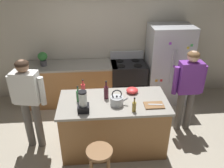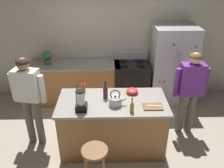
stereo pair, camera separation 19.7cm
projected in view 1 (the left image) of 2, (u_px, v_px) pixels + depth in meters
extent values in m
plane|color=#B2A893|center=(113.00, 145.00, 4.08)|extent=(14.00, 14.00, 0.00)
cube|color=beige|center=(106.00, 40.00, 5.17)|extent=(8.00, 0.10, 2.70)
cube|color=#9E6B3D|center=(113.00, 125.00, 3.88)|extent=(1.69, 0.80, 0.89)
cube|color=gray|center=(113.00, 102.00, 3.66)|extent=(1.75, 0.86, 0.04)
cube|color=#9E6B3D|center=(73.00, 84.00, 5.19)|extent=(2.00, 0.64, 0.89)
cube|color=gray|center=(71.00, 65.00, 4.97)|extent=(2.00, 0.64, 0.04)
cube|color=#B7BABF|center=(168.00, 65.00, 5.09)|extent=(0.90, 0.70, 1.76)
cylinder|color=#B7BABF|center=(171.00, 68.00, 4.72)|extent=(0.02, 0.02, 0.79)
cylinder|color=#B7BABF|center=(175.00, 68.00, 4.72)|extent=(0.02, 0.02, 0.79)
cube|color=purple|center=(174.00, 66.00, 4.72)|extent=(0.05, 0.01, 0.05)
cube|color=yellow|center=(188.00, 48.00, 4.56)|extent=(0.05, 0.01, 0.05)
cube|color=red|center=(161.00, 80.00, 4.86)|extent=(0.05, 0.01, 0.05)
cube|color=#3FB259|center=(192.00, 45.00, 4.54)|extent=(0.05, 0.01, 0.05)
cube|color=orange|center=(156.00, 81.00, 4.85)|extent=(0.05, 0.01, 0.05)
cube|color=purple|center=(170.00, 44.00, 4.48)|extent=(0.05, 0.01, 0.05)
cube|color=black|center=(128.00, 82.00, 5.24)|extent=(0.76, 0.64, 0.93)
cube|color=black|center=(130.00, 91.00, 4.97)|extent=(0.60, 0.01, 0.24)
cube|color=#B7BABF|center=(127.00, 55.00, 5.23)|extent=(0.76, 0.06, 0.18)
cylinder|color=black|center=(121.00, 66.00, 4.87)|extent=(0.18, 0.18, 0.01)
cylinder|color=black|center=(138.00, 66.00, 4.90)|extent=(0.18, 0.18, 0.01)
cylinder|color=black|center=(120.00, 61.00, 5.14)|extent=(0.18, 0.18, 0.01)
cylinder|color=black|center=(135.00, 60.00, 5.16)|extent=(0.18, 0.18, 0.01)
cylinder|color=#66605B|center=(29.00, 124.00, 3.91)|extent=(0.15, 0.15, 0.90)
cylinder|color=#66605B|center=(39.00, 124.00, 3.90)|extent=(0.15, 0.15, 0.90)
cube|color=white|center=(26.00, 88.00, 3.57)|extent=(0.43, 0.29, 0.53)
cylinder|color=white|center=(12.00, 89.00, 3.62)|extent=(0.10, 0.10, 0.48)
cylinder|color=white|center=(42.00, 91.00, 3.57)|extent=(0.10, 0.10, 0.48)
sphere|color=#8C664C|center=(22.00, 66.00, 3.40)|extent=(0.23, 0.23, 0.20)
ellipsoid|color=#332319|center=(21.00, 64.00, 3.38)|extent=(0.24, 0.24, 0.12)
cylinder|color=#66605B|center=(188.00, 110.00, 4.34)|extent=(0.13, 0.13, 0.82)
cylinder|color=#66605B|center=(179.00, 111.00, 4.32)|extent=(0.13, 0.13, 0.82)
cube|color=#723399|center=(190.00, 77.00, 4.00)|extent=(0.40, 0.22, 0.58)
cylinder|color=#723399|center=(203.00, 79.00, 4.05)|extent=(0.09, 0.09, 0.52)
cylinder|color=#723399|center=(175.00, 81.00, 4.01)|extent=(0.09, 0.09, 0.52)
sphere|color=#D8AD8C|center=(193.00, 57.00, 3.82)|extent=(0.20, 0.20, 0.20)
ellipsoid|color=brown|center=(194.00, 55.00, 3.81)|extent=(0.21, 0.21, 0.12)
cylinder|color=brown|center=(99.00, 151.00, 3.04)|extent=(0.36, 0.36, 0.04)
cylinder|color=brown|center=(92.00, 164.00, 3.30)|extent=(0.04, 0.04, 0.64)
cylinder|color=brown|center=(108.00, 163.00, 3.31)|extent=(0.04, 0.04, 0.64)
cylinder|color=#4C4C51|center=(44.00, 63.00, 4.89)|extent=(0.14, 0.14, 0.12)
ellipsoid|color=#337A38|center=(43.00, 56.00, 4.82)|extent=(0.20, 0.20, 0.18)
cube|color=black|center=(83.00, 108.00, 3.38)|extent=(0.17, 0.17, 0.10)
cylinder|color=silver|center=(83.00, 99.00, 3.31)|extent=(0.12, 0.12, 0.21)
cylinder|color=black|center=(82.00, 92.00, 3.25)|extent=(0.12, 0.12, 0.02)
cylinder|color=#471923|center=(106.00, 93.00, 3.68)|extent=(0.08, 0.08, 0.21)
cylinder|color=#471923|center=(106.00, 84.00, 3.61)|extent=(0.03, 0.03, 0.09)
cylinder|color=black|center=(106.00, 81.00, 3.58)|extent=(0.03, 0.03, 0.02)
cylinder|color=red|center=(83.00, 89.00, 3.83)|extent=(0.07, 0.07, 0.17)
cylinder|color=red|center=(83.00, 83.00, 3.77)|extent=(0.03, 0.03, 0.07)
cylinder|color=black|center=(83.00, 80.00, 3.75)|extent=(0.03, 0.03, 0.02)
cylinder|color=#2D6638|center=(78.00, 96.00, 3.60)|extent=(0.07, 0.07, 0.18)
cylinder|color=#2D6638|center=(78.00, 89.00, 3.54)|extent=(0.03, 0.03, 0.08)
cylinder|color=black|center=(78.00, 86.00, 3.52)|extent=(0.03, 0.03, 0.02)
cylinder|color=olive|center=(134.00, 107.00, 3.36)|extent=(0.06, 0.06, 0.15)
cylinder|color=olive|center=(134.00, 101.00, 3.31)|extent=(0.02, 0.02, 0.07)
cylinder|color=black|center=(135.00, 98.00, 3.29)|extent=(0.03, 0.03, 0.02)
ellipsoid|color=red|center=(132.00, 90.00, 3.86)|extent=(0.20, 0.20, 0.09)
cylinder|color=#B7BABF|center=(117.00, 101.00, 3.52)|extent=(0.20, 0.20, 0.14)
sphere|color=black|center=(117.00, 96.00, 3.48)|extent=(0.03, 0.03, 0.03)
cylinder|color=#B7BABF|center=(125.00, 100.00, 3.52)|extent=(0.09, 0.03, 0.08)
torus|color=black|center=(117.00, 94.00, 3.46)|extent=(0.16, 0.02, 0.16)
cube|color=brown|center=(154.00, 105.00, 3.52)|extent=(0.30, 0.20, 0.02)
cube|color=#B7BABF|center=(155.00, 104.00, 3.52)|extent=(0.22, 0.06, 0.01)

